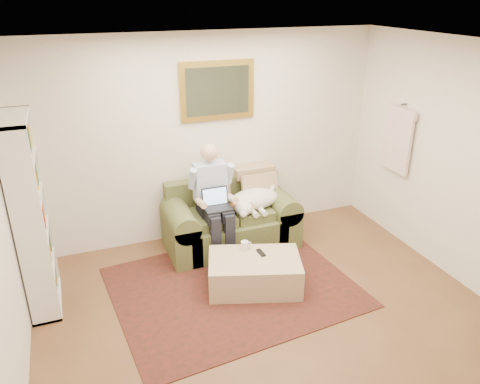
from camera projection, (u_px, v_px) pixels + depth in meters
room_shell at (282, 207)px, 4.05m from camera, size 4.51×5.00×2.61m
rug at (233, 287)px, 5.18m from camera, size 2.70×2.25×0.01m
sofa at (230, 224)px, 5.95m from camera, size 1.63×0.83×0.98m
seated_man at (215, 203)px, 5.58m from camera, size 0.54×0.77×1.37m
laptop at (216, 203)px, 5.51m from camera, size 0.32×0.25×0.23m
sleeping_dog at (254, 199)px, 5.84m from camera, size 0.67×0.42×0.25m
ottoman at (254, 273)px, 5.12m from camera, size 1.14×0.91×0.36m
coffee_mug at (245, 245)px, 5.21m from camera, size 0.08×0.08×0.10m
tv_remote at (261, 253)px, 5.14m from camera, size 0.06×0.15×0.02m
bookshelf at (31, 217)px, 4.55m from camera, size 0.28×0.80×2.00m
wall_mirror at (217, 91)px, 5.66m from camera, size 0.94×0.04×0.72m
hanging_shirt at (398, 136)px, 5.81m from camera, size 0.06×0.52×0.90m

